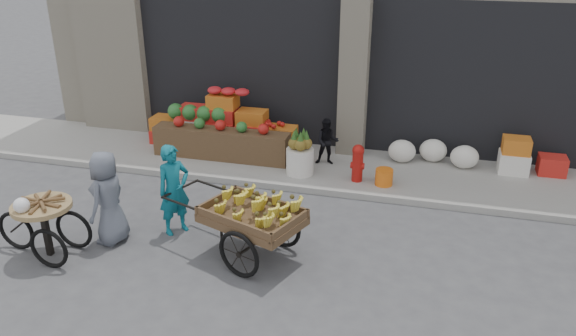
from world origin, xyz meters
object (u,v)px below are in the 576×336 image
(banana_cart, at_px, (249,213))
(vendor_woman, at_px, (174,190))
(tricycle_cart, at_px, (44,221))
(pineapple_bin, at_px, (300,161))
(vendor_grey, at_px, (108,198))
(orange_bucket, at_px, (384,177))
(fire_hydrant, at_px, (358,161))
(seated_person, at_px, (327,142))

(banana_cart, relative_size, vendor_woman, 1.74)
(vendor_woman, height_order, tricycle_cart, vendor_woman)
(pineapple_bin, height_order, vendor_grey, vendor_grey)
(vendor_woman, xyz_separation_m, tricycle_cart, (-1.52, -1.12, -0.16))
(pineapple_bin, bearing_deg, orange_bucket, -3.58)
(pineapple_bin, height_order, fire_hydrant, fire_hydrant)
(seated_person, bearing_deg, orange_bucket, -40.26)
(seated_person, bearing_deg, vendor_woman, -130.63)
(seated_person, distance_m, tricycle_cart, 5.33)
(fire_hydrant, height_order, seated_person, seated_person)
(seated_person, relative_size, banana_cart, 0.37)
(banana_cart, xyz_separation_m, tricycle_cart, (-2.88, -0.72, -0.15))
(orange_bucket, relative_size, banana_cart, 0.13)
(pineapple_bin, bearing_deg, fire_hydrant, -2.60)
(fire_hydrant, xyz_separation_m, orange_bucket, (0.50, -0.05, -0.23))
(banana_cart, bearing_deg, vendor_grey, -156.22)
(orange_bucket, bearing_deg, tricycle_cart, -142.55)
(fire_hydrant, relative_size, orange_bucket, 2.22)
(orange_bucket, bearing_deg, vendor_woman, -142.01)
(orange_bucket, distance_m, tricycle_cart, 5.71)
(pineapple_bin, xyz_separation_m, seated_person, (0.40, 0.60, 0.21))
(seated_person, xyz_separation_m, banana_cart, (-0.45, -3.44, 0.13))
(tricycle_cart, bearing_deg, seated_person, 53.72)
(seated_person, xyz_separation_m, vendor_woman, (-1.80, -3.04, 0.14))
(orange_bucket, xyz_separation_m, tricycle_cart, (-4.53, -3.47, 0.30))
(pineapple_bin, distance_m, fire_hydrant, 1.11)
(tricycle_cart, bearing_deg, banana_cart, 16.41)
(fire_hydrant, height_order, banana_cart, banana_cart)
(orange_bucket, xyz_separation_m, seated_person, (-1.20, 0.70, 0.31))
(pineapple_bin, xyz_separation_m, banana_cart, (-0.05, -2.84, 0.35))
(fire_hydrant, relative_size, tricycle_cart, 0.50)
(pineapple_bin, xyz_separation_m, fire_hydrant, (1.10, -0.05, 0.13))
(tricycle_cart, bearing_deg, vendor_grey, 43.15)
(seated_person, xyz_separation_m, tricycle_cart, (-3.33, -4.17, -0.02))
(pineapple_bin, height_order, banana_cart, banana_cart)
(vendor_grey, bearing_deg, seated_person, 146.14)
(banana_cart, bearing_deg, tricycle_cart, -145.32)
(fire_hydrant, bearing_deg, banana_cart, -112.32)
(pineapple_bin, height_order, tricycle_cart, tricycle_cart)
(fire_hydrant, bearing_deg, vendor_grey, -138.80)
(banana_cart, bearing_deg, pineapple_bin, 109.63)
(orange_bucket, relative_size, tricycle_cart, 0.22)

